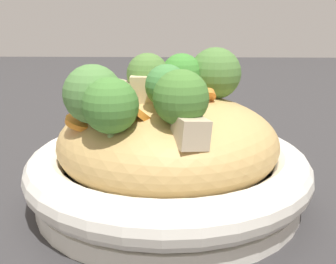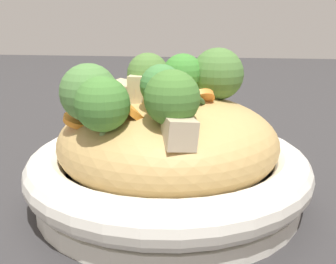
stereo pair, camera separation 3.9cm
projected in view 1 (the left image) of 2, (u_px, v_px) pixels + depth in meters
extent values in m
plane|color=#323132|center=(168.00, 199.00, 0.41)|extent=(3.00, 3.00, 0.00)
cylinder|color=white|center=(168.00, 191.00, 0.41)|extent=(0.26, 0.26, 0.02)
torus|color=white|center=(168.00, 166.00, 0.40)|extent=(0.28, 0.28, 0.04)
ellipsoid|color=tan|center=(168.00, 141.00, 0.39)|extent=(0.21, 0.21, 0.09)
torus|color=tan|center=(193.00, 119.00, 0.39)|extent=(0.05, 0.05, 0.02)
torus|color=tan|center=(189.00, 92.00, 0.41)|extent=(0.06, 0.06, 0.02)
cone|color=#8CBA6D|center=(165.00, 111.00, 0.34)|extent=(0.02, 0.02, 0.02)
sphere|color=#448140|center=(165.00, 86.00, 0.34)|extent=(0.05, 0.05, 0.04)
cone|color=#8DAF6E|center=(214.00, 99.00, 0.40)|extent=(0.03, 0.03, 0.02)
sphere|color=#4E7A39|center=(215.00, 73.00, 0.40)|extent=(0.07, 0.07, 0.05)
cone|color=#8FAF6F|center=(148.00, 99.00, 0.38)|extent=(0.02, 0.03, 0.02)
sphere|color=#507937|center=(147.00, 75.00, 0.37)|extent=(0.06, 0.06, 0.04)
cone|color=#92B168|center=(112.00, 136.00, 0.32)|extent=(0.02, 0.02, 0.02)
sphere|color=#447C34|center=(111.00, 106.00, 0.31)|extent=(0.06, 0.06, 0.04)
cone|color=#9AB96B|center=(181.00, 126.00, 0.32)|extent=(0.02, 0.02, 0.02)
sphere|color=#477A32|center=(181.00, 98.00, 0.31)|extent=(0.05, 0.05, 0.04)
cone|color=#92B36D|center=(95.00, 125.00, 0.34)|extent=(0.03, 0.03, 0.02)
sphere|color=#518241|center=(93.00, 94.00, 0.33)|extent=(0.07, 0.07, 0.05)
cone|color=#95B16F|center=(181.00, 95.00, 0.39)|extent=(0.02, 0.02, 0.01)
sphere|color=#3F8532|center=(182.00, 74.00, 0.39)|extent=(0.04, 0.04, 0.04)
cylinder|color=orange|center=(138.00, 112.00, 0.34)|extent=(0.03, 0.04, 0.02)
cylinder|color=orange|center=(82.00, 122.00, 0.35)|extent=(0.04, 0.04, 0.01)
cylinder|color=orange|center=(201.00, 99.00, 0.37)|extent=(0.04, 0.03, 0.02)
cylinder|color=beige|center=(95.00, 105.00, 0.39)|extent=(0.04, 0.04, 0.03)
torus|color=#2C662C|center=(95.00, 105.00, 0.39)|extent=(0.05, 0.04, 0.03)
cylinder|color=beige|center=(98.00, 104.00, 0.39)|extent=(0.05, 0.05, 0.03)
torus|color=#335F2D|center=(98.00, 104.00, 0.39)|extent=(0.06, 0.06, 0.03)
cylinder|color=beige|center=(184.00, 98.00, 0.36)|extent=(0.05, 0.05, 0.02)
torus|color=#376030|center=(184.00, 98.00, 0.36)|extent=(0.06, 0.05, 0.02)
cube|color=#D3BC8D|center=(150.00, 91.00, 0.37)|extent=(0.03, 0.04, 0.03)
cube|color=#D0B78F|center=(127.00, 96.00, 0.37)|extent=(0.03, 0.03, 0.03)
cube|color=#C5B290|center=(190.00, 132.00, 0.31)|extent=(0.03, 0.03, 0.02)
cube|color=#C4B795|center=(172.00, 88.00, 0.44)|extent=(0.03, 0.03, 0.02)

